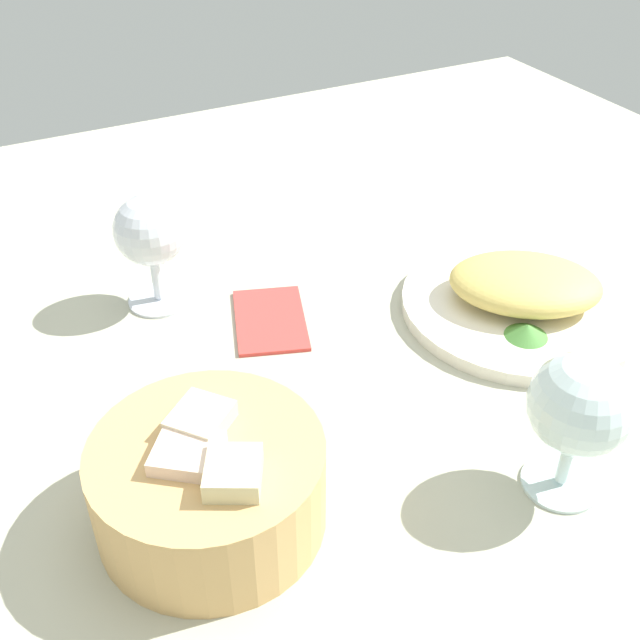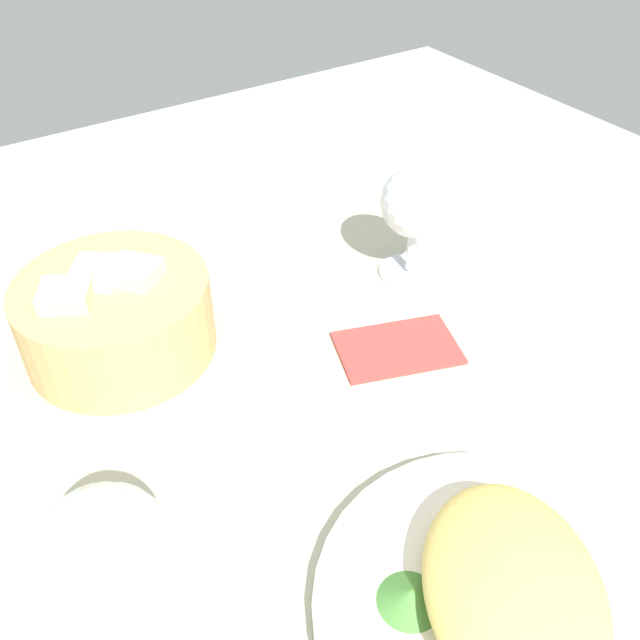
{
  "view_description": "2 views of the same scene",
  "coord_description": "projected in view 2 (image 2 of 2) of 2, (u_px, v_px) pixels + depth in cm",
  "views": [
    {
      "loc": [
        30.28,
        46.85,
        46.56
      ],
      "look_at": [
        4.86,
        -2.86,
        5.78
      ],
      "focal_mm": 43.4,
      "sensor_mm": 36.0,
      "label": 1
    },
    {
      "loc": [
        -29.69,
        19.99,
        42.64
      ],
      "look_at": [
        7.49,
        -4.51,
        5.85
      ],
      "focal_mm": 38.57,
      "sensor_mm": 36.0,
      "label": 2
    }
  ],
  "objects": [
    {
      "name": "omelette",
      "position": [
        514.0,
        588.0,
        0.42
      ],
      "size": [
        18.89,
        17.72,
        4.06
      ],
      "primitive_type": "ellipsoid",
      "rotation": [
        0.0,
        0.0,
        -0.59
      ],
      "color": "#D9BE5F",
      "rests_on": "plate"
    },
    {
      "name": "plate",
      "position": [
        506.0,
        611.0,
        0.44
      ],
      "size": [
        24.65,
        24.65,
        1.4
      ],
      "primitive_type": "cylinder",
      "color": "white",
      "rests_on": "ground_plane"
    },
    {
      "name": "ground_plane",
      "position": [
        324.0,
        454.0,
        0.55
      ],
      "size": [
        140.0,
        140.0,
        2.0
      ],
      "primitive_type": "cube",
      "color": "#AFAE97"
    },
    {
      "name": "wine_glass_near",
      "position": [
        416.0,
        207.0,
        0.68
      ],
      "size": [
        7.2,
        7.2,
        12.14
      ],
      "color": "silver",
      "rests_on": "ground_plane"
    },
    {
      "name": "folded_napkin",
      "position": [
        398.0,
        346.0,
        0.63
      ],
      "size": [
        10.19,
        12.68,
        0.8
      ],
      "primitive_type": "cube",
      "rotation": [
        0.0,
        0.0,
        1.24
      ],
      "color": "#D03D38",
      "rests_on": "ground_plane"
    },
    {
      "name": "lettuce_garnish",
      "position": [
        410.0,
        596.0,
        0.43
      ],
      "size": [
        4.2,
        4.2,
        1.29
      ],
      "primitive_type": "cone",
      "color": "#468437",
      "rests_on": "plate"
    },
    {
      "name": "bread_basket",
      "position": [
        115.0,
        315.0,
        0.61
      ],
      "size": [
        17.06,
        17.06,
        9.06
      ],
      "color": "tan",
      "rests_on": "ground_plane"
    },
    {
      "name": "wine_glass_far",
      "position": [
        106.0,
        557.0,
        0.38
      ],
      "size": [
        7.81,
        7.81,
        12.45
      ],
      "color": "silver",
      "rests_on": "ground_plane"
    }
  ]
}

